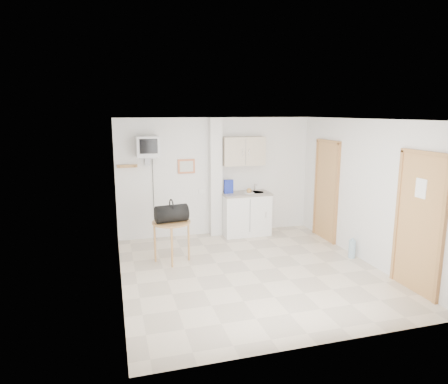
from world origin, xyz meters
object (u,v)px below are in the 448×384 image
object	(u,v)px
crt_television	(148,147)
duffel_bag	(172,213)
round_table	(171,226)
water_bottle	(352,249)

from	to	relation	value
crt_television	duffel_bag	bearing A→B (deg)	-78.21
round_table	crt_television	bearing A→B (deg)	101.93
crt_television	water_bottle	size ratio (longest dim) A/B	5.81
duffel_bag	water_bottle	distance (m)	3.33
duffel_bag	crt_television	bearing A→B (deg)	93.27
crt_television	water_bottle	world-z (taller)	crt_television
duffel_bag	water_bottle	size ratio (longest dim) A/B	1.59
duffel_bag	round_table	bearing A→B (deg)	88.45
duffel_bag	water_bottle	xyz separation A→B (m)	(3.17, -0.70, -0.72)
crt_television	water_bottle	xyz separation A→B (m)	(3.43, -1.94, -1.77)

